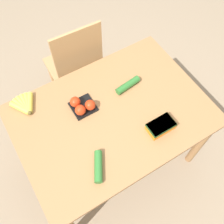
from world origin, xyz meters
name	(u,v)px	position (x,y,z in m)	size (l,w,h in m)	color
ground_plane	(112,155)	(0.00, 0.00, 0.00)	(12.00, 12.00, 0.00)	gray
dining_table	(112,122)	(0.00, 0.00, 0.66)	(1.26, 0.89, 0.76)	#9E7044
chair	(76,67)	(0.05, 0.67, 0.52)	(0.43, 0.41, 1.01)	tan
banana_bunch	(25,105)	(-0.46, 0.35, 0.78)	(0.17, 0.17, 0.04)	brown
tomato_pack	(82,106)	(-0.14, 0.14, 0.80)	(0.15, 0.15, 0.08)	black
carrot_bag	(161,126)	(0.21, -0.25, 0.80)	(0.17, 0.10, 0.06)	orange
cucumber_near	(128,85)	(0.21, 0.13, 0.79)	(0.19, 0.07, 0.05)	#2D702D
cucumber_far	(98,167)	(-0.25, -0.27, 0.79)	(0.13, 0.18, 0.05)	#2D702D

